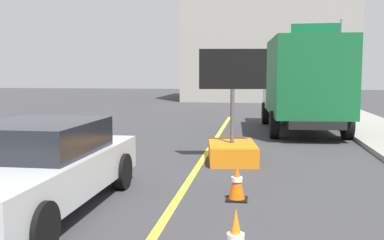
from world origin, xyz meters
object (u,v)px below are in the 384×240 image
box_truck (303,82)px  pickup_car (35,167)px  highway_guide_sign (326,49)px  traffic_cone_far_lane (237,182)px  arrow_board_trailer (232,142)px

box_truck → pickup_car: bearing=-115.8°
box_truck → highway_guide_sign: (2.05, 9.16, 1.63)m
highway_guide_sign → traffic_cone_far_lane: 19.10m
box_truck → pickup_car: (-4.99, -10.32, -1.09)m
traffic_cone_far_lane → box_truck: bearing=78.2°
traffic_cone_far_lane → pickup_car: bearing=-160.9°
box_truck → highway_guide_sign: 9.53m
highway_guide_sign → traffic_cone_far_lane: (-3.99, -18.42, -3.11)m
pickup_car → highway_guide_sign: bearing=70.1°
traffic_cone_far_lane → arrow_board_trailer: bearing=94.7°
box_truck → highway_guide_sign: size_ratio=1.33×
box_truck → traffic_cone_far_lane: 9.57m
box_truck → traffic_cone_far_lane: box_truck is taller
arrow_board_trailer → pickup_car: size_ratio=0.57×
box_truck → highway_guide_sign: bearing=77.4°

